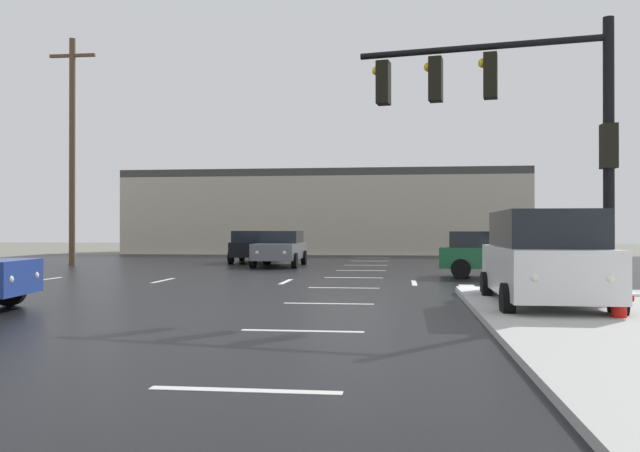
# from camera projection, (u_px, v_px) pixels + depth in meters

# --- Properties ---
(ground_plane) EXTENTS (120.00, 120.00, 0.00)m
(ground_plane) POSITION_uv_depth(u_px,v_px,m) (349.00, 283.00, 20.69)
(ground_plane) COLOR slate
(road_asphalt) EXTENTS (44.00, 44.00, 0.02)m
(road_asphalt) POSITION_uv_depth(u_px,v_px,m) (349.00, 283.00, 20.69)
(road_asphalt) COLOR black
(road_asphalt) RESTS_ON ground_plane
(snow_strip_curbside) EXTENTS (4.00, 1.60, 0.06)m
(snow_strip_curbside) POSITION_uv_depth(u_px,v_px,m) (543.00, 291.00, 16.12)
(snow_strip_curbside) COLOR white
(snow_strip_curbside) RESTS_ON sidewalk_corner
(lane_markings) EXTENTS (36.15, 36.15, 0.01)m
(lane_markings) POSITION_uv_depth(u_px,v_px,m) (387.00, 286.00, 19.18)
(lane_markings) COLOR silver
(lane_markings) RESTS_ON road_asphalt
(traffic_signal_mast) EXTENTS (5.19, 1.22, 5.80)m
(traffic_signal_mast) POSITION_uv_depth(u_px,v_px,m) (520.00, 111.00, 13.90)
(traffic_signal_mast) COLOR black
(traffic_signal_mast) RESTS_ON sidewalk_corner
(fire_hydrant) EXTENTS (0.48, 0.26, 0.79)m
(fire_hydrant) POSITION_uv_depth(u_px,v_px,m) (619.00, 294.00, 11.55)
(fire_hydrant) COLOR red
(fire_hydrant) RESTS_ON sidewalk_corner
(strip_building_background) EXTENTS (27.20, 8.00, 5.68)m
(strip_building_background) POSITION_uv_depth(u_px,v_px,m) (326.00, 213.00, 47.35)
(strip_building_background) COLOR #BCB29E
(strip_building_background) RESTS_ON ground_plane
(sedan_green) EXTENTS (4.67, 2.41, 1.58)m
(sedan_green) POSITION_uv_depth(u_px,v_px,m) (502.00, 253.00, 22.81)
(sedan_green) COLOR #195933
(sedan_green) RESTS_ON road_asphalt
(suv_white) EXTENTS (2.20, 4.85, 2.03)m
(suv_white) POSITION_uv_depth(u_px,v_px,m) (544.00, 257.00, 13.78)
(suv_white) COLOR white
(suv_white) RESTS_ON road_asphalt
(sedan_grey) EXTENTS (2.07, 4.56, 1.58)m
(sedan_grey) POSITION_uv_depth(u_px,v_px,m) (280.00, 247.00, 30.05)
(sedan_grey) COLOR slate
(sedan_grey) RESTS_ON road_asphalt
(sedan_tan) EXTENTS (2.04, 4.55, 1.58)m
(sedan_tan) POSITION_uv_depth(u_px,v_px,m) (519.00, 247.00, 30.48)
(sedan_tan) COLOR tan
(sedan_tan) RESTS_ON road_asphalt
(sedan_black) EXTENTS (2.25, 4.63, 1.58)m
(sedan_black) POSITION_uv_depth(u_px,v_px,m) (254.00, 246.00, 33.12)
(sedan_black) COLOR black
(sedan_black) RESTS_ON road_asphalt
(utility_pole_far) EXTENTS (2.20, 0.28, 10.57)m
(utility_pole_far) POSITION_uv_depth(u_px,v_px,m) (72.00, 147.00, 31.00)
(utility_pole_far) COLOR brown
(utility_pole_far) RESTS_ON ground_plane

